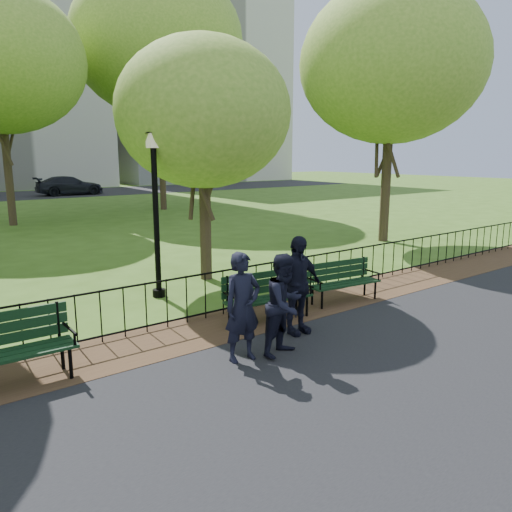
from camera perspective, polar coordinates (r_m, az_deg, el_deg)
ground at (r=8.14m, az=3.04°, el=-10.54°), size 120.00×120.00×0.00m
asphalt_path at (r=6.23m, az=24.99°, el=-18.95°), size 60.00×9.20×0.01m
dirt_strip at (r=9.25m, az=-3.05°, el=-7.68°), size 60.00×1.60×0.01m
iron_fence at (r=9.50m, az=-4.79°, el=-4.10°), size 24.06×0.06×1.00m
apartment_east at (r=62.62m, az=-7.90°, el=19.68°), size 20.00×15.00×24.00m
park_bench_main at (r=9.09m, az=-0.07°, el=-4.04°), size 1.76×0.73×0.97m
park_bench_right_a at (r=10.62m, az=9.78°, el=-2.37°), size 1.69×0.71×0.93m
lamppost at (r=10.79m, az=-11.40°, el=5.49°), size 0.32×0.32×3.60m
tree_near_e at (r=12.23m, az=-6.06°, el=15.90°), size 4.14×4.14×5.76m
tree_mid_e at (r=18.49m, az=15.28°, el=20.40°), size 6.22×6.22×8.67m
tree_far_e at (r=29.10m, az=-11.18°, el=22.76°), size 9.10×9.10×12.68m
person_left at (r=7.43m, az=-1.55°, el=-5.84°), size 0.63×0.44×1.65m
person_mid at (r=7.67m, az=3.33°, el=-5.55°), size 0.85×0.58×1.59m
person_right at (r=8.54m, az=4.69°, el=-3.35°), size 1.01×0.44×1.71m
sedan_dark at (r=40.64m, az=-20.52°, el=7.55°), size 4.92×2.11×1.41m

